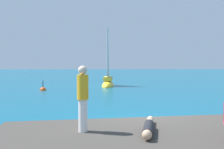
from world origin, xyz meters
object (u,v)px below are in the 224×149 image
object	(u,v)px
marker_buoy	(43,90)
sailboat_near	(108,83)
person_sunbather	(149,127)
person_standing	(83,97)

from	to	relation	value
marker_buoy	sailboat_near	bearing A→B (deg)	29.84
sailboat_near	person_sunbather	world-z (taller)	sailboat_near
sailboat_near	person_standing	size ratio (longest dim) A/B	4.06
person_standing	marker_buoy	distance (m)	15.83
person_standing	sailboat_near	bearing A→B (deg)	164.58
person_sunbather	sailboat_near	bearing A→B (deg)	15.88
sailboat_near	marker_buoy	bearing A→B (deg)	-52.76
sailboat_near	marker_buoy	xyz separation A→B (m)	(-5.79, -3.32, -0.35)
sailboat_near	person_sunbather	distance (m)	18.47
sailboat_near	marker_buoy	world-z (taller)	sailboat_near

